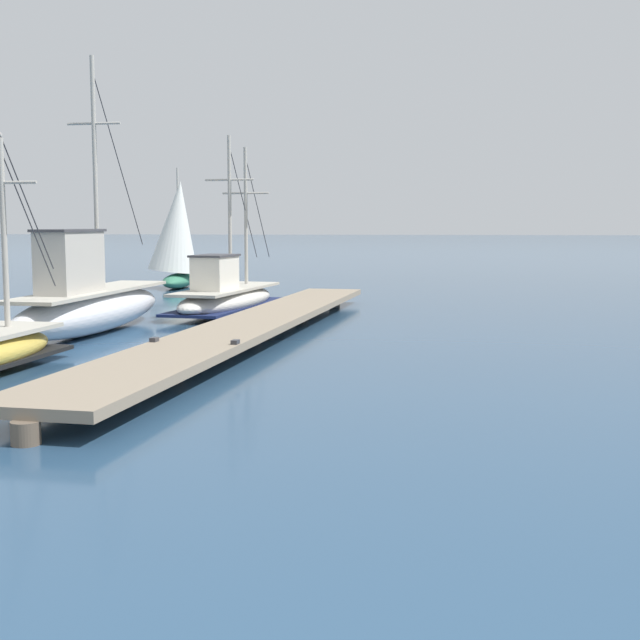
# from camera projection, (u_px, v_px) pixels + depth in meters

# --- Properties ---
(floating_dock) EXTENTS (3.40, 19.58, 0.53)m
(floating_dock) POSITION_uv_depth(u_px,v_px,m) (254.00, 324.00, 19.66)
(floating_dock) COLOR gray
(floating_dock) RESTS_ON ground
(fishing_boat_1) EXTENTS (2.52, 7.03, 5.25)m
(fishing_boat_1) POSITION_uv_depth(u_px,v_px,m) (226.00, 296.00, 25.23)
(fishing_boat_1) COLOR silver
(fishing_boat_1) RESTS_ON ground
(fishing_boat_2) EXTENTS (1.83, 7.51, 6.70)m
(fishing_boat_2) POSITION_uv_depth(u_px,v_px,m) (89.00, 302.00, 20.67)
(fishing_boat_2) COLOR silver
(fishing_boat_2) RESTS_ON ground
(distant_sailboat) EXTENTS (2.61, 4.17, 4.95)m
(distant_sailboat) POSITION_uv_depth(u_px,v_px,m) (177.00, 234.00, 35.12)
(distant_sailboat) COLOR #337556
(distant_sailboat) RESTS_ON ground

